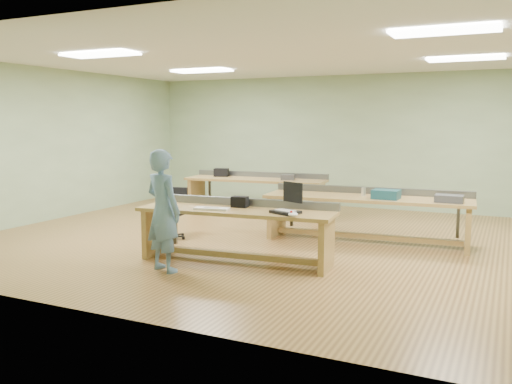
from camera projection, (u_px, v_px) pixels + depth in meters
floor at (287, 241)px, 8.92m from camera, size 10.00×10.00×0.00m
ceiling at (289, 55)px, 8.53m from camera, size 10.00×10.00×0.00m
wall_back at (354, 142)px, 12.31m from camera, size 10.00×0.04×3.00m
wall_front at (130, 169)px, 5.14m from camera, size 10.00×0.04×3.00m
wall_left at (57, 144)px, 10.85m from camera, size 0.04×8.00×3.00m
fluor_panels at (289, 57)px, 8.54m from camera, size 6.20×3.50×0.03m
workbench_front at (237, 223)px, 7.54m from camera, size 2.82×0.98×0.86m
workbench_mid at (367, 208)px, 8.79m from camera, size 3.34×1.11×0.86m
workbench_back at (256, 187)px, 11.57m from camera, size 3.06×1.02×0.86m
person at (163, 211)px, 7.04m from camera, size 0.67×0.55×1.60m
laptop_base at (286, 212)px, 7.13m from camera, size 0.42×0.39×0.04m
laptop_screen at (293, 192)px, 7.19m from camera, size 0.32×0.15×0.27m
keyboard at (212, 209)px, 7.43m from camera, size 0.50×0.24×0.03m
trackball_mouse at (293, 214)px, 6.89m from camera, size 0.15×0.17×0.06m
camera_bag at (240, 202)px, 7.65m from camera, size 0.24×0.17×0.15m
task_chair at (174, 220)px, 9.12m from camera, size 0.52×0.52×0.85m
parts_bin_teal at (386, 194)px, 8.48m from camera, size 0.42×0.33×0.14m
parts_bin_grey at (449, 199)px, 8.11m from camera, size 0.41×0.26×0.11m
mug at (385, 195)px, 8.59m from camera, size 0.13×0.13×0.09m
drinks_can at (364, 192)px, 8.83m from camera, size 0.09×0.09×0.13m
storage_box_back at (221, 172)px, 11.94m from camera, size 0.37×0.31×0.18m
tray_back at (288, 177)px, 11.24m from camera, size 0.32×0.27×0.11m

